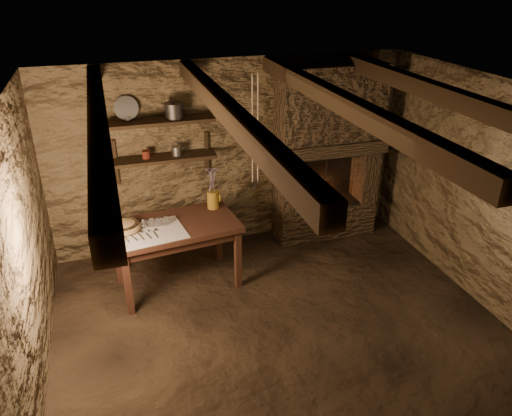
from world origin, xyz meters
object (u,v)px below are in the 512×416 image
object	(u,v)px
red_pot	(325,188)
work_table	(177,252)
iron_stockpot	(174,112)
stoneware_jug	(213,191)
wooden_bowl	(123,227)

from	to	relation	value
red_pot	work_table	bearing A→B (deg)	-163.68
work_table	iron_stockpot	world-z (taller)	iron_stockpot
work_table	iron_stockpot	xyz separation A→B (m)	(0.19, 0.73, 1.43)
stoneware_jug	wooden_bowl	distance (m)	1.10
work_table	wooden_bowl	world-z (taller)	wooden_bowl
wooden_bowl	iron_stockpot	world-z (taller)	iron_stockpot
wooden_bowl	red_pot	bearing A→B (deg)	13.05
wooden_bowl	work_table	bearing A→B (deg)	-0.19
work_table	stoneware_jug	distance (m)	0.82
stoneware_jug	red_pot	world-z (taller)	stoneware_jug
red_pot	stoneware_jug	bearing A→B (deg)	-168.08
iron_stockpot	red_pot	bearing A→B (deg)	-3.59
stoneware_jug	wooden_bowl	xyz separation A→B (m)	(-1.05, -0.28, -0.17)
work_table	red_pot	distance (m)	2.21
stoneware_jug	iron_stockpot	world-z (taller)	iron_stockpot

